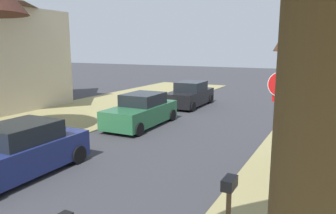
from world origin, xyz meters
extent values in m
cylinder|color=#9EA0A5|center=(4.42, 9.99, 1.17)|extent=(0.07, 0.20, 2.25)
cylinder|color=white|center=(4.42, 9.90, 2.62)|extent=(0.81, 0.10, 0.81)
cylinder|color=red|center=(4.42, 9.90, 2.62)|extent=(0.76, 0.11, 0.76)
cube|color=red|center=(4.42, 9.93, 2.15)|extent=(0.48, 0.07, 0.20)
cylinder|color=brown|center=(5.93, 8.26, 1.87)|extent=(0.45, 0.45, 3.63)
cylinder|color=brown|center=(5.82, 7.67, 4.44)|extent=(1.38, 0.45, 1.64)
cube|color=navy|center=(-2.18, 5.14, 0.59)|extent=(1.92, 4.44, 0.85)
cube|color=black|center=(-2.19, 5.36, 1.29)|extent=(1.65, 2.06, 0.56)
cylinder|color=black|center=(-1.35, 6.81, 0.30)|extent=(0.21, 0.60, 0.60)
cylinder|color=black|center=(-3.09, 6.77, 0.30)|extent=(0.21, 0.60, 0.60)
cube|color=#28663D|center=(-2.28, 12.16, 0.59)|extent=(1.92, 4.44, 0.85)
cube|color=black|center=(-2.29, 12.38, 1.29)|extent=(1.65, 2.06, 0.56)
cylinder|color=black|center=(-1.37, 10.53, 0.30)|extent=(0.21, 0.60, 0.60)
cylinder|color=black|center=(-3.11, 10.49, 0.30)|extent=(0.21, 0.60, 0.60)
cylinder|color=black|center=(-1.45, 13.83, 0.30)|extent=(0.21, 0.60, 0.60)
cylinder|color=black|center=(-3.19, 13.79, 0.30)|extent=(0.21, 0.60, 0.60)
cube|color=black|center=(-2.37, 18.20, 0.59)|extent=(1.92, 4.44, 0.85)
cube|color=black|center=(-2.38, 18.42, 1.29)|extent=(1.65, 2.06, 0.56)
cylinder|color=black|center=(-1.47, 16.57, 0.30)|extent=(0.21, 0.60, 0.60)
cylinder|color=black|center=(-3.21, 16.53, 0.30)|extent=(0.21, 0.60, 0.60)
cylinder|color=black|center=(-1.54, 19.87, 0.30)|extent=(0.21, 0.60, 0.60)
cylinder|color=black|center=(-3.28, 19.83, 0.30)|extent=(0.21, 0.60, 0.60)
cube|color=brown|center=(4.33, 4.90, 0.58)|extent=(0.08, 0.08, 1.05)
cube|color=black|center=(4.33, 4.90, 1.21)|extent=(0.22, 0.44, 0.22)
camera|label=1|loc=(5.98, -0.80, 3.78)|focal=34.45mm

